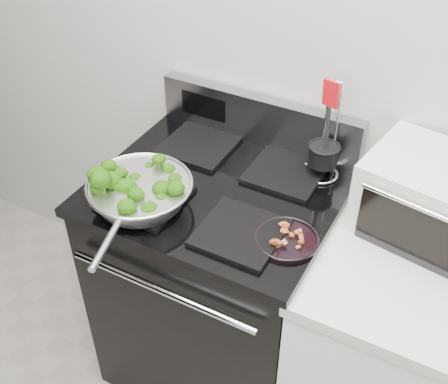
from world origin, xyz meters
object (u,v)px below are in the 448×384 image
Objects in this scene: gas_range at (219,281)px; toaster_oven at (437,200)px; bacon_plate at (287,237)px; utensil_holder at (323,160)px; skillet at (140,192)px.

toaster_oven is at bearing 12.53° from gas_range.
toaster_oven is (0.35, 0.28, 0.07)m from bacon_plate.
utensil_holder is at bearing 179.39° from toaster_oven.
toaster_oven reaches higher than bacon_plate.
toaster_oven is at bearing 2.57° from utensil_holder.
toaster_oven is (0.65, 0.15, 0.55)m from gas_range.
utensil_holder is (0.44, 0.41, 0.01)m from skillet.
utensil_holder reaches higher than toaster_oven.
utensil_holder is 0.78× the size of toaster_oven.
gas_range is at bearing -157.96° from toaster_oven.
toaster_oven is (0.38, -0.07, 0.02)m from utensil_holder.
bacon_plate is at bearing -73.18° from utensil_holder.
toaster_oven reaches higher than skillet.
gas_range is 2.45× the size of toaster_oven.
utensil_holder is at bearing 37.54° from gas_range.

